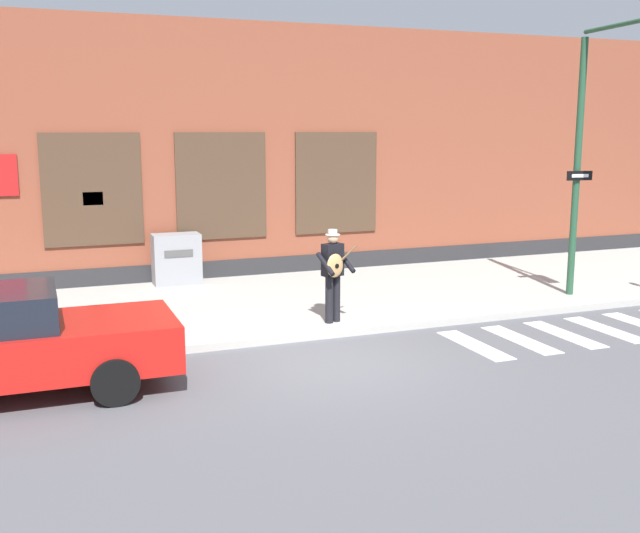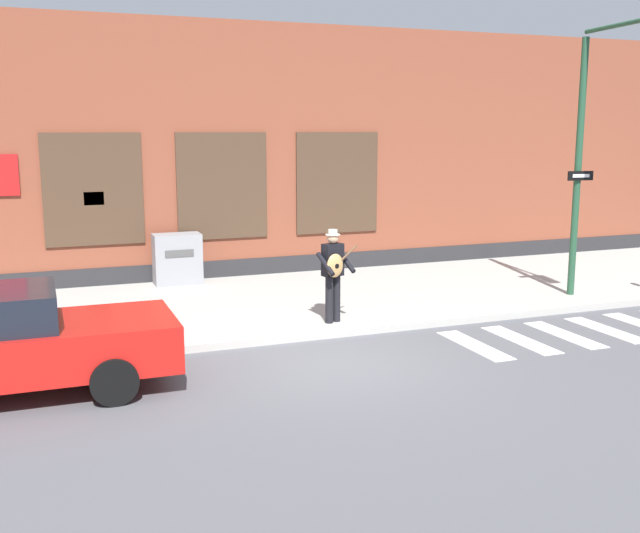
% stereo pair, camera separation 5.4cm
% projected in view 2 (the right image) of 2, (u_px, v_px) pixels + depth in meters
% --- Properties ---
extents(ground_plane, '(160.00, 160.00, 0.00)m').
position_uv_depth(ground_plane, '(328.00, 364.00, 12.01)').
color(ground_plane, '#56565B').
extents(sidewalk, '(28.00, 5.63, 0.14)m').
position_uv_depth(sidewalk, '(256.00, 304.00, 15.81)').
color(sidewalk, '#ADAAA3').
rests_on(sidewalk, ground).
extents(building_backdrop, '(28.00, 4.06, 6.24)m').
position_uv_depth(building_backdrop, '(204.00, 152.00, 19.68)').
color(building_backdrop, brown).
rests_on(building_backdrop, ground).
extents(crosswalk, '(5.20, 1.90, 0.01)m').
position_uv_depth(crosswalk, '(585.00, 332.00, 13.85)').
color(crosswalk, silver).
rests_on(crosswalk, ground).
extents(red_car, '(4.60, 1.99, 1.53)m').
position_uv_depth(red_car, '(4.00, 343.00, 10.42)').
color(red_car, red).
rests_on(red_car, ground).
extents(busker, '(0.77, 0.64, 1.76)m').
position_uv_depth(busker, '(333.00, 270.00, 13.86)').
color(busker, black).
rests_on(busker, sidewalk).
extents(traffic_light, '(0.74, 3.01, 5.64)m').
position_uv_depth(traffic_light, '(613.00, 114.00, 14.72)').
color(traffic_light, '#234C33').
rests_on(traffic_light, sidewalk).
extents(utility_box, '(1.09, 0.61, 1.18)m').
position_uv_depth(utility_box, '(177.00, 259.00, 17.44)').
color(utility_box, gray).
rests_on(utility_box, sidewalk).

